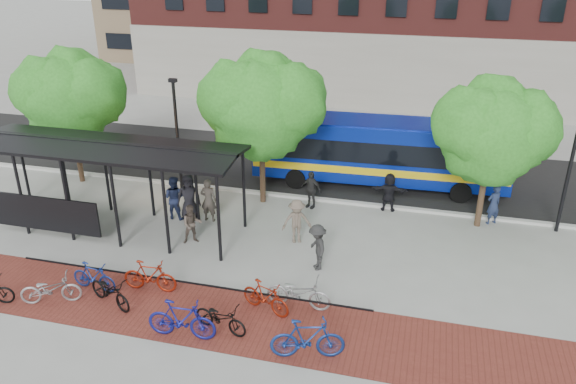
% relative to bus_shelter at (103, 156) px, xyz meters
% --- Properties ---
extents(ground, '(160.00, 160.00, 0.00)m').
position_rel_bus_shelter_xyz_m(ground, '(8.13, 0.48, -3.00)').
color(ground, '#9E9E99').
rests_on(ground, ground).
extents(asphalt_street, '(160.00, 8.00, 0.01)m').
position_rel_bus_shelter_xyz_m(asphalt_street, '(8.13, 8.48, -2.99)').
color(asphalt_street, black).
rests_on(asphalt_street, ground).
extents(curb, '(160.00, 0.25, 0.12)m').
position_rel_bus_shelter_xyz_m(curb, '(8.13, 4.48, -2.94)').
color(curb, '#B7B7B2').
rests_on(curb, ground).
extents(brick_strip, '(24.00, 3.00, 0.01)m').
position_rel_bus_shelter_xyz_m(brick_strip, '(6.13, -4.52, -3.00)').
color(brick_strip, maroon).
rests_on(brick_strip, ground).
extents(bike_rack_rail, '(12.00, 0.05, 0.95)m').
position_rel_bus_shelter_xyz_m(bike_rack_rail, '(4.83, -3.62, -3.00)').
color(bike_rack_rail, black).
rests_on(bike_rack_rail, ground).
extents(bus_shelter, '(10.60, 3.07, 3.60)m').
position_rel_bus_shelter_xyz_m(bus_shelter, '(0.00, 0.00, 0.00)').
color(bus_shelter, black).
rests_on(bus_shelter, ground).
extents(tree_a, '(4.90, 4.00, 6.18)m').
position_rel_bus_shelter_xyz_m(tree_a, '(-3.77, 3.83, 1.24)').
color(tree_a, '#382619').
rests_on(tree_a, ground).
extents(tree_b, '(5.15, 4.20, 6.47)m').
position_rel_bus_shelter_xyz_m(tree_b, '(5.23, 3.83, 1.46)').
color(tree_b, '#382619').
rests_on(tree_b, ground).
extents(tree_c, '(4.66, 3.80, 5.92)m').
position_rel_bus_shelter_xyz_m(tree_c, '(14.22, 3.83, 1.06)').
color(tree_c, '#382619').
rests_on(tree_c, ground).
extents(lamp_post_left, '(0.35, 0.20, 5.12)m').
position_rel_bus_shelter_xyz_m(lamp_post_left, '(1.13, 4.08, -0.25)').
color(lamp_post_left, black).
rests_on(lamp_post_left, ground).
extents(lamp_post_right, '(0.35, 0.20, 5.12)m').
position_rel_bus_shelter_xyz_m(lamp_post_right, '(17.13, 4.08, -0.25)').
color(lamp_post_right, black).
rests_on(lamp_post_right, ground).
extents(bus, '(11.55, 3.10, 3.09)m').
position_rel_bus_shelter_xyz_m(bus, '(9.77, 6.94, -1.22)').
color(bus, navy).
rests_on(bus, ground).
extents(bike_2, '(1.97, 1.31, 0.98)m').
position_rel_bus_shelter_xyz_m(bike_2, '(0.89, -5.11, -2.51)').
color(bike_2, gray).
rests_on(bike_2, ground).
extents(bike_3, '(1.68, 0.62, 0.99)m').
position_rel_bus_shelter_xyz_m(bike_3, '(1.81, -4.14, -2.51)').
color(bike_3, navy).
rests_on(bike_3, ground).
extents(bike_4, '(1.97, 1.33, 0.98)m').
position_rel_bus_shelter_xyz_m(bike_4, '(2.77, -4.74, -2.51)').
color(bike_4, black).
rests_on(bike_4, ground).
extents(bike_5, '(1.84, 0.63, 1.09)m').
position_rel_bus_shelter_xyz_m(bike_5, '(3.60, -3.72, -2.45)').
color(bike_5, maroon).
rests_on(bike_5, ground).
extents(bike_7, '(2.08, 0.69, 1.23)m').
position_rel_bus_shelter_xyz_m(bike_7, '(5.60, -5.65, -2.38)').
color(bike_7, navy).
rests_on(bike_7, ground).
extents(bike_8, '(1.83, 1.00, 0.91)m').
position_rel_bus_shelter_xyz_m(bike_8, '(6.56, -5.08, -2.54)').
color(bike_8, black).
rests_on(bike_8, ground).
extents(bike_9, '(1.80, 1.08, 1.04)m').
position_rel_bus_shelter_xyz_m(bike_9, '(7.56, -3.85, -2.48)').
color(bike_9, maroon).
rests_on(bike_9, ground).
extents(bike_10, '(2.05, 0.74, 1.07)m').
position_rel_bus_shelter_xyz_m(bike_10, '(8.48, -3.37, -2.46)').
color(bike_10, '#969698').
rests_on(bike_10, ground).
extents(bike_11, '(2.13, 1.08, 1.23)m').
position_rel_bus_shelter_xyz_m(bike_11, '(9.26, -5.57, -2.38)').
color(bike_11, navy).
rests_on(bike_11, ground).
extents(pedestrian_0, '(1.10, 0.89, 1.95)m').
position_rel_bus_shelter_xyz_m(pedestrian_0, '(2.74, 1.40, -2.02)').
color(pedestrian_0, black).
rests_on(pedestrian_0, ground).
extents(pedestrian_1, '(0.67, 0.45, 1.82)m').
position_rel_bus_shelter_xyz_m(pedestrian_1, '(3.56, 1.47, -2.09)').
color(pedestrian_1, '#3B352F').
rests_on(pedestrian_1, ground).
extents(pedestrian_2, '(0.93, 0.74, 1.83)m').
position_rel_bus_shelter_xyz_m(pedestrian_2, '(2.11, 1.34, -2.09)').
color(pedestrian_2, '#1B2340').
rests_on(pedestrian_2, ground).
extents(pedestrian_3, '(1.28, 1.03, 1.74)m').
position_rel_bus_shelter_xyz_m(pedestrian_3, '(7.43, 0.65, -2.13)').
color(pedestrian_3, brown).
rests_on(pedestrian_3, ground).
extents(pedestrian_4, '(1.04, 0.70, 1.64)m').
position_rel_bus_shelter_xyz_m(pedestrian_4, '(7.28, 3.75, -2.18)').
color(pedestrian_4, '#252525').
rests_on(pedestrian_4, ground).
extents(pedestrian_5, '(1.56, 0.53, 1.67)m').
position_rel_bus_shelter_xyz_m(pedestrian_5, '(10.52, 4.28, -2.17)').
color(pedestrian_5, black).
rests_on(pedestrian_5, ground).
extents(pedestrian_7, '(0.73, 0.68, 1.68)m').
position_rel_bus_shelter_xyz_m(pedestrian_7, '(14.67, 4.11, -2.16)').
color(pedestrian_7, '#202B4B').
rests_on(pedestrian_7, ground).
extents(pedestrian_8, '(0.94, 0.88, 1.55)m').
position_rel_bus_shelter_xyz_m(pedestrian_8, '(3.64, -0.40, -2.23)').
color(pedestrian_8, brown).
rests_on(pedestrian_8, ground).
extents(pedestrian_9, '(1.07, 1.26, 1.69)m').
position_rel_bus_shelter_xyz_m(pedestrian_9, '(8.56, -1.02, -2.16)').
color(pedestrian_9, '#262626').
rests_on(pedestrian_9, ground).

